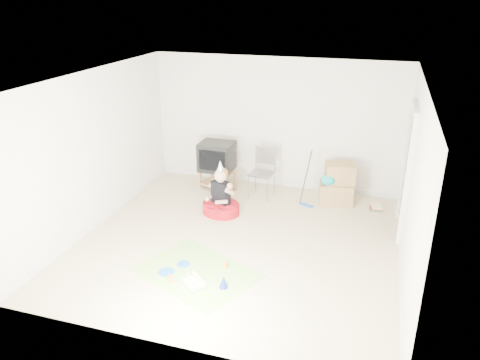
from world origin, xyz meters
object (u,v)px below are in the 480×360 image
(tv_stand, at_px, (217,178))
(crt_tv, at_px, (217,156))
(seated_woman, at_px, (221,202))
(cardboard_boxes, at_px, (337,184))
(folding_chair, at_px, (262,173))
(birthday_cake, at_px, (194,284))

(tv_stand, xyz_separation_m, crt_tv, (0.00, -0.00, 0.45))
(tv_stand, xyz_separation_m, seated_woman, (0.43, -1.01, -0.03))
(crt_tv, bearing_deg, cardboard_boxes, 2.68)
(crt_tv, distance_m, cardboard_boxes, 2.39)
(tv_stand, bearing_deg, folding_chair, -3.00)
(tv_stand, relative_size, seated_woman, 0.78)
(cardboard_boxes, height_order, seated_woman, seated_woman)
(crt_tv, height_order, folding_chair, crt_tv)
(cardboard_boxes, relative_size, seated_woman, 0.77)
(crt_tv, bearing_deg, seated_woman, -66.17)
(tv_stand, distance_m, folding_chair, 0.96)
(seated_woman, bearing_deg, birthday_cake, -79.98)
(folding_chair, xyz_separation_m, birthday_cake, (-0.11, -3.20, -0.43))
(tv_stand, xyz_separation_m, birthday_cake, (0.83, -3.25, -0.22))
(tv_stand, distance_m, seated_woman, 1.10)
(tv_stand, bearing_deg, birthday_cake, -75.73)
(folding_chair, relative_size, cardboard_boxes, 1.25)
(tv_stand, bearing_deg, cardboard_boxes, 2.01)
(crt_tv, relative_size, folding_chair, 0.67)
(seated_woman, xyz_separation_m, birthday_cake, (0.40, -2.24, -0.18))
(tv_stand, height_order, crt_tv, crt_tv)
(folding_chair, height_order, birthday_cake, folding_chair)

